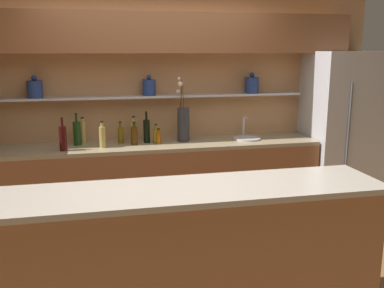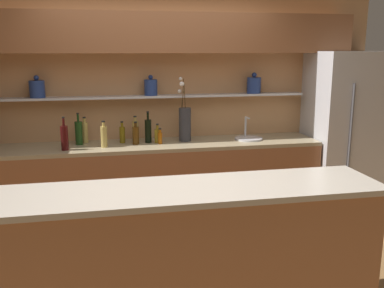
% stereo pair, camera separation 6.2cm
% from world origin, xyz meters
% --- Properties ---
extents(ground_plane, '(12.00, 12.00, 0.00)m').
position_xyz_m(ground_plane, '(0.00, 0.00, 0.00)').
color(ground_plane, brown).
extents(back_wall_unit, '(5.20, 0.44, 2.60)m').
position_xyz_m(back_wall_unit, '(-0.00, 1.53, 1.55)').
color(back_wall_unit, tan).
rests_on(back_wall_unit, ground_plane).
extents(back_counter_unit, '(3.67, 0.62, 0.92)m').
position_xyz_m(back_counter_unit, '(-0.06, 1.24, 0.46)').
color(back_counter_unit, brown).
rests_on(back_counter_unit, ground_plane).
extents(island_counter, '(2.61, 0.61, 1.02)m').
position_xyz_m(island_counter, '(0.00, -0.63, 0.51)').
color(island_counter, '#99603D').
rests_on(island_counter, ground_plane).
extents(refrigerator, '(0.80, 0.73, 1.90)m').
position_xyz_m(refrigerator, '(2.20, 1.20, 0.95)').
color(refrigerator, '#B7B7BC').
rests_on(refrigerator, ground_plane).
extents(flower_vase, '(0.14, 0.15, 0.70)m').
position_xyz_m(flower_vase, '(0.31, 1.30, 1.12)').
color(flower_vase, '#2D2D33').
rests_on(flower_vase, back_counter_unit).
extents(sink_fixture, '(0.31, 0.31, 0.25)m').
position_xyz_m(sink_fixture, '(1.03, 1.25, 0.94)').
color(sink_fixture, '#B7B7BC').
rests_on(sink_fixture, back_counter_unit).
extents(bottle_wine_0, '(0.08, 0.08, 0.34)m').
position_xyz_m(bottle_wine_0, '(-0.84, 1.34, 1.05)').
color(bottle_wine_0, '#193814').
rests_on(bottle_wine_0, back_counter_unit).
extents(bottle_wine_1, '(0.07, 0.07, 0.34)m').
position_xyz_m(bottle_wine_1, '(-0.10, 1.30, 1.05)').
color(bottle_wine_1, black).
rests_on(bottle_wine_1, back_counter_unit).
extents(bottle_sauce_2, '(0.05, 0.05, 0.17)m').
position_xyz_m(bottle_sauce_2, '(0.02, 1.20, 0.99)').
color(bottle_sauce_2, '#9E4C0A').
rests_on(bottle_sauce_2, back_counter_unit).
extents(bottle_oil_3, '(0.07, 0.07, 0.21)m').
position_xyz_m(bottle_oil_3, '(0.00, 1.27, 1.00)').
color(bottle_oil_3, olive).
rests_on(bottle_oil_3, back_counter_unit).
extents(bottle_wine_4, '(0.08, 0.08, 0.34)m').
position_xyz_m(bottle_wine_4, '(-0.96, 1.10, 1.05)').
color(bottle_wine_4, '#380C0C').
rests_on(bottle_wine_4, back_counter_unit).
extents(bottle_spirit_5, '(0.07, 0.07, 0.28)m').
position_xyz_m(bottle_spirit_5, '(-0.57, 1.16, 1.04)').
color(bottle_spirit_5, tan).
rests_on(bottle_spirit_5, back_counter_unit).
extents(bottle_spirit_6, '(0.06, 0.06, 0.29)m').
position_xyz_m(bottle_spirit_6, '(-0.78, 1.42, 1.04)').
color(bottle_spirit_6, tan).
rests_on(bottle_spirit_6, back_counter_unit).
extents(bottle_oil_7, '(0.06, 0.06, 0.24)m').
position_xyz_m(bottle_oil_7, '(-0.38, 1.34, 1.02)').
color(bottle_oil_7, brown).
rests_on(bottle_oil_7, back_counter_unit).
extents(bottle_spirit_8, '(0.07, 0.07, 0.28)m').
position_xyz_m(bottle_spirit_8, '(-0.23, 1.41, 1.04)').
color(bottle_spirit_8, tan).
rests_on(bottle_spirit_8, back_counter_unit).
extents(bottle_spirit_9, '(0.07, 0.07, 0.25)m').
position_xyz_m(bottle_spirit_9, '(-0.24, 1.24, 1.02)').
color(bottle_spirit_9, '#4C2D0C').
rests_on(bottle_spirit_9, back_counter_unit).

